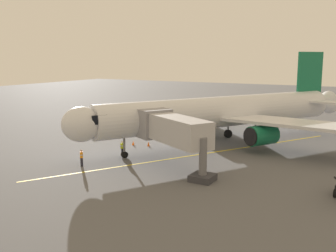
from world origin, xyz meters
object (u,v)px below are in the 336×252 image
object	(u,v)px
jet_bridge	(170,129)
box_truck_portside	(195,116)
airplane	(225,112)
safety_cone_nose_left	(133,143)
ground_crew_marshaller	(122,148)
ground_crew_wing_walker	(82,158)
safety_cone_nose_right	(149,144)

from	to	relation	value
jet_bridge	box_truck_portside	size ratio (longest dim) A/B	2.17
airplane	safety_cone_nose_left	distance (m)	12.06
ground_crew_marshaller	safety_cone_nose_left	xyz separation A→B (m)	(2.05, -5.13, -0.61)
airplane	jet_bridge	bearing A→B (deg)	85.35
airplane	jet_bridge	size ratio (longest dim) A/B	3.38
ground_crew_wing_walker	airplane	bearing A→B (deg)	-117.31
box_truck_portside	safety_cone_nose_right	size ratio (longest dim) A/B	9.03
airplane	box_truck_portside	bearing A→B (deg)	-50.26
safety_cone_nose_left	box_truck_portside	bearing A→B (deg)	-90.24
box_truck_portside	safety_cone_nose_left	distance (m)	17.78
ground_crew_wing_walker	safety_cone_nose_right	distance (m)	11.00
jet_bridge	ground_crew_marshaller	world-z (taller)	jet_bridge
airplane	ground_crew_wing_walker	distance (m)	19.15
airplane	safety_cone_nose_left	bearing A→B (deg)	33.49
safety_cone_nose_left	safety_cone_nose_right	bearing A→B (deg)	-166.41
jet_bridge	ground_crew_wing_walker	distance (m)	9.26
ground_crew_marshaller	box_truck_portside	size ratio (longest dim) A/B	0.34
airplane	jet_bridge	xyz separation A→B (m)	(1.01, 12.45, -0.24)
airplane	ground_crew_wing_walker	size ratio (longest dim) A/B	21.37
ground_crew_wing_walker	safety_cone_nose_left	distance (m)	10.52
ground_crew_wing_walker	box_truck_portside	distance (m)	28.23
box_truck_portside	ground_crew_marshaller	bearing A→B (deg)	94.93
jet_bridge	safety_cone_nose_left	size ratio (longest dim) A/B	19.64
airplane	ground_crew_marshaller	size ratio (longest dim) A/B	21.37
ground_crew_wing_walker	jet_bridge	bearing A→B (deg)	-150.46
jet_bridge	ground_crew_marshaller	distance (m)	7.18
airplane	ground_crew_marshaller	xyz separation A→B (m)	(7.52, 11.46, -3.12)
ground_crew_marshaller	safety_cone_nose_left	size ratio (longest dim) A/B	3.11
jet_bridge	safety_cone_nose_right	xyz separation A→B (m)	(6.61, -6.59, -3.49)
safety_cone_nose_left	safety_cone_nose_right	xyz separation A→B (m)	(-1.95, -0.47, 0.00)
safety_cone_nose_left	jet_bridge	bearing A→B (deg)	144.40
ground_crew_wing_walker	ground_crew_marshaller	bearing A→B (deg)	-102.19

